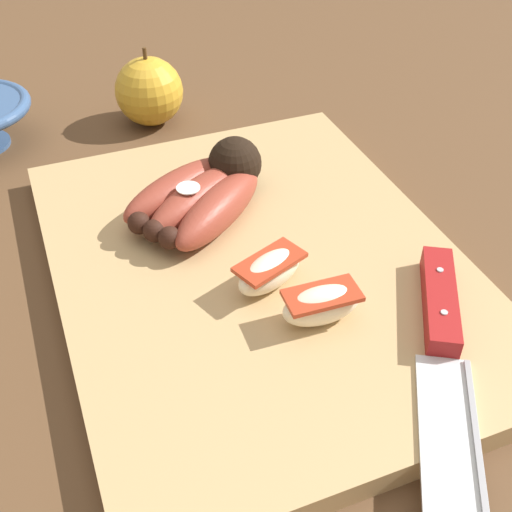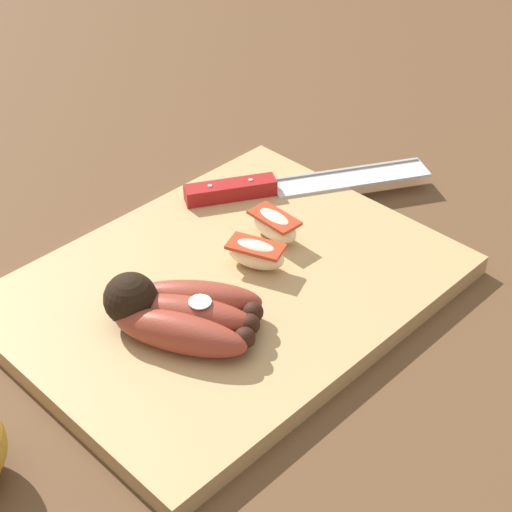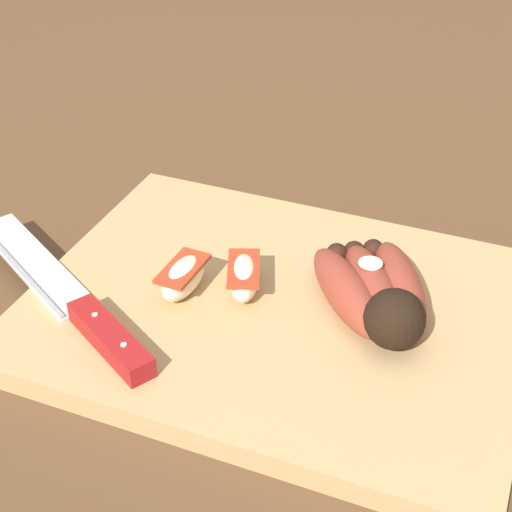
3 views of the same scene
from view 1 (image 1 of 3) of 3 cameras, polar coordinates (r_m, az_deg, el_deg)
ground_plane at (r=0.53m, az=-1.26°, el=-2.26°), size 6.00×6.00×0.00m
cutting_board at (r=0.53m, az=0.01°, el=-0.78°), size 0.41×0.31×0.02m
banana_bunch at (r=0.56m, az=-4.54°, el=5.61°), size 0.13×0.14×0.05m
chefs_knife at (r=0.46m, az=16.27°, el=-8.16°), size 0.26×0.17×0.02m
apple_wedge_near at (r=0.48m, az=1.22°, el=-1.31°), size 0.05×0.06×0.03m
apple_wedge_middle at (r=0.46m, az=5.80°, el=-4.27°), size 0.03×0.06×0.03m
whole_apple at (r=0.74m, az=-9.43°, el=14.13°), size 0.07×0.07×0.09m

